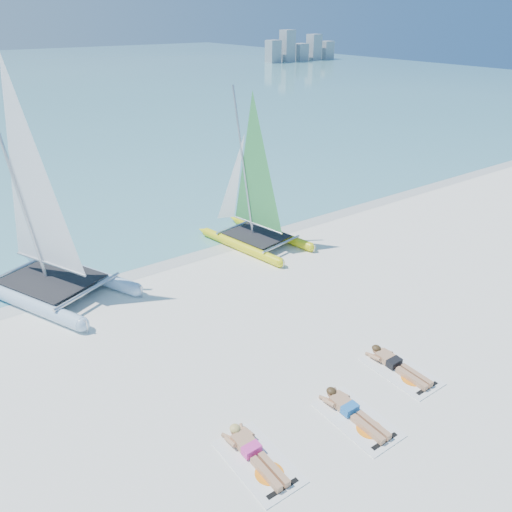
% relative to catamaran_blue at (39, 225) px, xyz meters
% --- Properties ---
extents(ground, '(140.00, 140.00, 0.00)m').
position_rel_catamaran_blue_xyz_m(ground, '(3.69, -5.66, -2.19)').
color(ground, white).
rests_on(ground, ground).
extents(wet_sand_strip, '(140.00, 1.40, 0.01)m').
position_rel_catamaran_blue_xyz_m(wet_sand_strip, '(3.69, -0.16, -2.18)').
color(wet_sand_strip, silver).
rests_on(wet_sand_strip, ground).
extents(distant_skyline, '(14.00, 2.00, 5.00)m').
position_rel_catamaran_blue_xyz_m(distant_skyline, '(57.40, 56.34, -0.25)').
color(distant_skyline, '#959CA4').
rests_on(distant_skyline, ground).
extents(catamaran_blue, '(4.55, 5.94, 7.32)m').
position_rel_catamaran_blue_xyz_m(catamaran_blue, '(0.00, 0.00, 0.00)').
color(catamaran_blue, '#BADCF4').
rests_on(catamaran_blue, ground).
extents(catamaran_yellow, '(2.77, 4.64, 5.76)m').
position_rel_catamaran_blue_xyz_m(catamaran_yellow, '(7.14, -0.45, -0.37)').
color(catamaran_yellow, '#FDF21A').
rests_on(catamaran_yellow, ground).
extents(towel_a, '(1.00, 1.85, 0.02)m').
position_rel_catamaran_blue_xyz_m(towel_a, '(1.37, -9.06, -2.18)').
color(towel_a, white).
rests_on(towel_a, ground).
extents(sunbather_a, '(0.37, 1.73, 0.26)m').
position_rel_catamaran_blue_xyz_m(sunbather_a, '(1.37, -8.87, -2.07)').
color(sunbather_a, tan).
rests_on(sunbather_a, towel_a).
extents(towel_b, '(1.00, 1.85, 0.02)m').
position_rel_catamaran_blue_xyz_m(towel_b, '(3.72, -9.39, -2.18)').
color(towel_b, white).
rests_on(towel_b, ground).
extents(sunbather_b, '(0.37, 1.73, 0.26)m').
position_rel_catamaran_blue_xyz_m(sunbather_b, '(3.72, -9.20, -2.07)').
color(sunbather_b, tan).
rests_on(sunbather_b, towel_b).
extents(towel_c, '(1.00, 1.85, 0.02)m').
position_rel_catamaran_blue_xyz_m(towel_c, '(5.73, -8.90, -2.18)').
color(towel_c, white).
rests_on(towel_c, ground).
extents(sunbather_c, '(0.37, 1.73, 0.26)m').
position_rel_catamaran_blue_xyz_m(sunbather_c, '(5.73, -8.70, -2.07)').
color(sunbather_c, tan).
rests_on(sunbather_c, towel_c).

